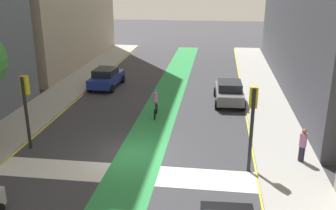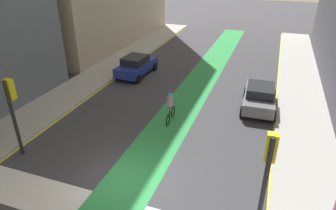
% 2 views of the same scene
% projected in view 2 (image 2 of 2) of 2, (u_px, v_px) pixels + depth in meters
% --- Properties ---
extents(ground_plane, '(120.00, 120.00, 0.00)m').
position_uv_depth(ground_plane, '(124.00, 179.00, 12.91)').
color(ground_plane, '#38383D').
extents(bike_lane_paint, '(2.40, 60.00, 0.01)m').
position_uv_depth(bike_lane_paint, '(131.00, 181.00, 12.80)').
color(bike_lane_paint, '#2D8C47').
rests_on(bike_lane_paint, ground_plane).
extents(curb_stripe_left, '(0.16, 60.00, 0.01)m').
position_uv_depth(curb_stripe_left, '(15.00, 151.00, 14.72)').
color(curb_stripe_left, yellow).
rests_on(curb_stripe_left, ground_plane).
extents(traffic_signal_near_right, '(0.35, 0.52, 3.97)m').
position_uv_depth(traffic_signal_near_right, '(268.00, 167.00, 9.23)').
color(traffic_signal_near_right, black).
rests_on(traffic_signal_near_right, ground_plane).
extents(traffic_signal_near_left, '(0.35, 0.52, 3.82)m').
position_uv_depth(traffic_signal_near_left, '(12.00, 103.00, 13.44)').
color(traffic_signal_near_left, black).
rests_on(traffic_signal_near_left, ground_plane).
extents(car_blue_left_far, '(2.18, 4.28, 1.57)m').
position_uv_depth(car_blue_left_far, '(136.00, 65.00, 23.64)').
color(car_blue_left_far, navy).
rests_on(car_blue_left_far, ground_plane).
extents(car_grey_right_far, '(2.17, 4.27, 1.57)m').
position_uv_depth(car_grey_right_far, '(260.00, 96.00, 18.50)').
color(car_grey_right_far, slate).
rests_on(car_grey_right_far, ground_plane).
extents(cyclist_in_lane, '(0.32, 1.73, 1.86)m').
position_uv_depth(cyclist_in_lane, '(170.00, 107.00, 16.90)').
color(cyclist_in_lane, black).
rests_on(cyclist_in_lane, ground_plane).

